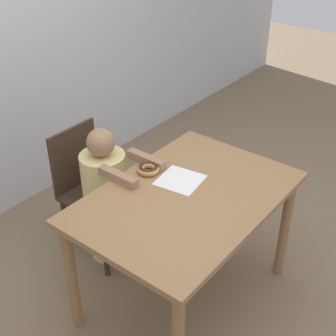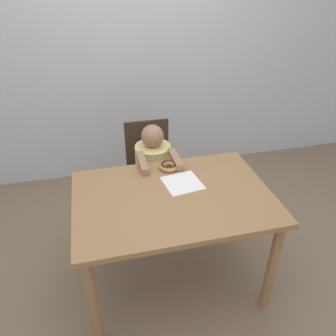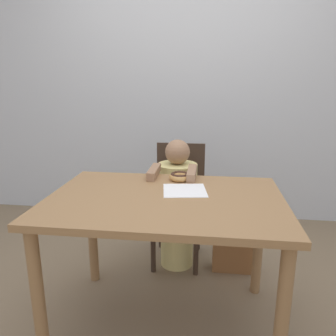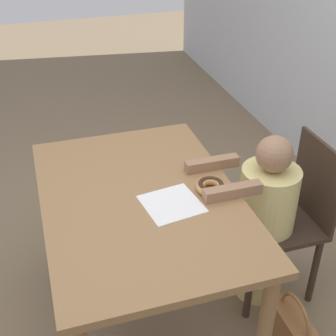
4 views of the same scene
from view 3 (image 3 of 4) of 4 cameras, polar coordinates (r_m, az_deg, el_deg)
name	(u,v)px [view 3 (image 3 of 4)]	position (r m, az deg, el deg)	size (l,w,h in m)	color
ground_plane	(165,322)	(2.06, -0.45, -25.21)	(12.00, 12.00, 0.00)	#7A664C
wall_back	(188,89)	(3.17, 3.54, 13.55)	(8.00, 0.05, 2.50)	silver
dining_table	(165,216)	(1.71, -0.50, -8.34)	(1.20, 0.83, 0.75)	olive
chair	(178,201)	(2.47, 1.77, -5.83)	(0.37, 0.43, 0.87)	#38281E
child_figure	(176,206)	(2.35, 1.48, -6.59)	(0.29, 0.52, 0.94)	#E0D17F
donut	(180,176)	(1.95, 2.09, -1.45)	(0.13, 0.13, 0.04)	tan
napkin	(185,190)	(1.77, 2.92, -3.92)	(0.26, 0.26, 0.00)	white
handbag	(233,253)	(2.46, 11.26, -14.33)	(0.29, 0.11, 0.36)	brown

